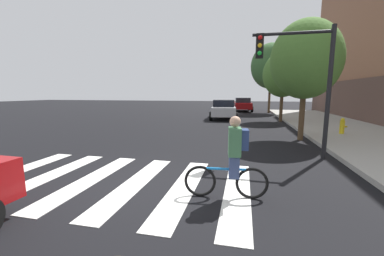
{
  "coord_description": "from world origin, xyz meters",
  "views": [
    {
      "loc": [
        2.49,
        -4.89,
        2.13
      ],
      "look_at": [
        0.91,
        2.22,
        1.04
      ],
      "focal_mm": 21.78,
      "sensor_mm": 36.0,
      "label": 1
    }
  ],
  "objects_px": {
    "fire_hydrant": "(342,126)",
    "street_tree_far": "(271,66)",
    "sedan_far": "(242,104)",
    "street_tree_near": "(306,60)",
    "sedan_mid": "(224,109)",
    "cyclist": "(233,158)",
    "traffic_light_near": "(302,70)",
    "street_tree_mid": "(283,74)"
  },
  "relations": [
    {
      "from": "traffic_light_near",
      "to": "street_tree_far",
      "type": "bearing_deg",
      "value": 87.19
    },
    {
      "from": "sedan_far",
      "to": "street_tree_near",
      "type": "bearing_deg",
      "value": -80.89
    },
    {
      "from": "traffic_light_near",
      "to": "fire_hydrant",
      "type": "distance_m",
      "value": 5.92
    },
    {
      "from": "sedan_mid",
      "to": "traffic_light_near",
      "type": "distance_m",
      "value": 12.19
    },
    {
      "from": "cyclist",
      "to": "street_tree_near",
      "type": "distance_m",
      "value": 7.8
    },
    {
      "from": "fire_hydrant",
      "to": "street_tree_near",
      "type": "bearing_deg",
      "value": -148.5
    },
    {
      "from": "sedan_far",
      "to": "fire_hydrant",
      "type": "distance_m",
      "value": 16.63
    },
    {
      "from": "sedan_mid",
      "to": "cyclist",
      "type": "relative_size",
      "value": 2.79
    },
    {
      "from": "sedan_far",
      "to": "street_tree_far",
      "type": "relative_size",
      "value": 0.65
    },
    {
      "from": "fire_hydrant",
      "to": "street_tree_near",
      "type": "height_order",
      "value": "street_tree_near"
    },
    {
      "from": "sedan_far",
      "to": "street_tree_far",
      "type": "bearing_deg",
      "value": -34.7
    },
    {
      "from": "cyclist",
      "to": "street_tree_far",
      "type": "relative_size",
      "value": 0.23
    },
    {
      "from": "traffic_light_near",
      "to": "street_tree_mid",
      "type": "height_order",
      "value": "street_tree_mid"
    },
    {
      "from": "cyclist",
      "to": "fire_hydrant",
      "type": "xyz_separation_m",
      "value": [
        4.97,
        8.1,
        -0.31
      ]
    },
    {
      "from": "cyclist",
      "to": "street_tree_mid",
      "type": "height_order",
      "value": "street_tree_mid"
    },
    {
      "from": "fire_hydrant",
      "to": "traffic_light_near",
      "type": "bearing_deg",
      "value": -123.54
    },
    {
      "from": "fire_hydrant",
      "to": "street_tree_mid",
      "type": "xyz_separation_m",
      "value": [
        -2.01,
        6.01,
        2.98
      ]
    },
    {
      "from": "sedan_far",
      "to": "fire_hydrant",
      "type": "xyz_separation_m",
      "value": [
        4.95,
        -15.88,
        -0.3
      ]
    },
    {
      "from": "cyclist",
      "to": "traffic_light_near",
      "type": "bearing_deg",
      "value": 61.24
    },
    {
      "from": "fire_hydrant",
      "to": "street_tree_far",
      "type": "height_order",
      "value": "street_tree_far"
    },
    {
      "from": "street_tree_near",
      "to": "street_tree_far",
      "type": "xyz_separation_m",
      "value": [
        0.09,
        15.24,
        1.4
      ]
    },
    {
      "from": "traffic_light_near",
      "to": "fire_hydrant",
      "type": "xyz_separation_m",
      "value": [
        3.01,
        4.53,
        -2.33
      ]
    },
    {
      "from": "traffic_light_near",
      "to": "street_tree_far",
      "type": "distance_m",
      "value": 18.58
    },
    {
      "from": "cyclist",
      "to": "fire_hydrant",
      "type": "bearing_deg",
      "value": 58.51
    },
    {
      "from": "fire_hydrant",
      "to": "street_tree_far",
      "type": "distance_m",
      "value": 14.75
    },
    {
      "from": "sedan_mid",
      "to": "fire_hydrant",
      "type": "bearing_deg",
      "value": -47.37
    },
    {
      "from": "cyclist",
      "to": "street_tree_mid",
      "type": "bearing_deg",
      "value": 78.15
    },
    {
      "from": "street_tree_near",
      "to": "cyclist",
      "type": "bearing_deg",
      "value": -112.3
    },
    {
      "from": "fire_hydrant",
      "to": "sedan_mid",
      "type": "bearing_deg",
      "value": 132.63
    },
    {
      "from": "sedan_mid",
      "to": "sedan_far",
      "type": "height_order",
      "value": "sedan_far"
    },
    {
      "from": "street_tree_near",
      "to": "street_tree_mid",
      "type": "relative_size",
      "value": 1.02
    },
    {
      "from": "sedan_far",
      "to": "street_tree_mid",
      "type": "xyz_separation_m",
      "value": [
        2.95,
        -9.87,
        2.68
      ]
    },
    {
      "from": "cyclist",
      "to": "traffic_light_near",
      "type": "distance_m",
      "value": 4.54
    },
    {
      "from": "traffic_light_near",
      "to": "street_tree_mid",
      "type": "xyz_separation_m",
      "value": [
        1.0,
        10.54,
        0.65
      ]
    },
    {
      "from": "fire_hydrant",
      "to": "street_tree_near",
      "type": "relative_size",
      "value": 0.15
    },
    {
      "from": "street_tree_mid",
      "to": "cyclist",
      "type": "bearing_deg",
      "value": -101.85
    },
    {
      "from": "sedan_mid",
      "to": "sedan_far",
      "type": "distance_m",
      "value": 9.01
    },
    {
      "from": "sedan_far",
      "to": "street_tree_far",
      "type": "height_order",
      "value": "street_tree_far"
    },
    {
      "from": "sedan_mid",
      "to": "street_tree_near",
      "type": "distance_m",
      "value": 9.75
    },
    {
      "from": "sedan_mid",
      "to": "sedan_far",
      "type": "relative_size",
      "value": 0.99
    },
    {
      "from": "traffic_light_near",
      "to": "street_tree_far",
      "type": "xyz_separation_m",
      "value": [
        0.9,
        18.43,
        2.12
      ]
    },
    {
      "from": "traffic_light_near",
      "to": "sedan_far",
      "type": "bearing_deg",
      "value": 95.45
    }
  ]
}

